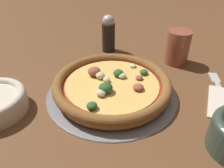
# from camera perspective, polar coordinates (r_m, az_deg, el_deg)

# --- Properties ---
(ground_plane) EXTENTS (3.00, 3.00, 0.00)m
(ground_plane) POSITION_cam_1_polar(r_m,az_deg,el_deg) (0.52, 0.00, -2.35)
(ground_plane) COLOR brown
(pizza_tray) EXTENTS (0.31, 0.31, 0.01)m
(pizza_tray) POSITION_cam_1_polar(r_m,az_deg,el_deg) (0.52, 0.00, -2.01)
(pizza_tray) COLOR gray
(pizza_tray) RESTS_ON ground_plane
(pizza) EXTENTS (0.27, 0.27, 0.04)m
(pizza) POSITION_cam_1_polar(r_m,az_deg,el_deg) (0.51, -0.02, -0.13)
(pizza) COLOR #BC7F42
(pizza) RESTS_ON pizza_tray
(drinking_cup) EXTENTS (0.07, 0.07, 0.10)m
(drinking_cup) POSITION_cam_1_polar(r_m,az_deg,el_deg) (0.65, 16.77, 9.17)
(drinking_cup) COLOR brown
(drinking_cup) RESTS_ON ground_plane
(fork) EXTENTS (0.04, 0.16, 0.00)m
(fork) POSITION_cam_1_polar(r_m,az_deg,el_deg) (0.60, 26.28, -0.80)
(fork) COLOR #B7B7BC
(fork) RESTS_ON ground_plane
(pepper_shaker) EXTENTS (0.04, 0.04, 0.12)m
(pepper_shaker) POSITION_cam_1_polar(r_m,az_deg,el_deg) (0.70, -0.93, 13.03)
(pepper_shaker) COLOR black
(pepper_shaker) RESTS_ON ground_plane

